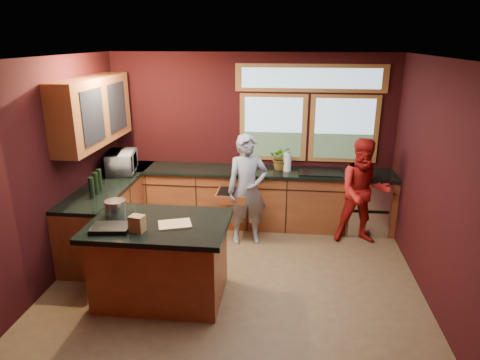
% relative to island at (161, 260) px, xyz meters
% --- Properties ---
extents(floor, '(4.50, 4.50, 0.00)m').
position_rel_island_xyz_m(floor, '(0.81, 0.48, -0.48)').
color(floor, brown).
rests_on(floor, ground).
extents(room_shell, '(4.52, 4.02, 2.71)m').
position_rel_island_xyz_m(room_shell, '(0.22, 0.80, 1.32)').
color(room_shell, black).
rests_on(room_shell, ground).
extents(back_counter, '(4.50, 0.64, 0.93)m').
position_rel_island_xyz_m(back_counter, '(1.01, 2.17, -0.01)').
color(back_counter, brown).
rests_on(back_counter, floor).
extents(left_counter, '(0.64, 2.30, 0.93)m').
position_rel_island_xyz_m(left_counter, '(-1.14, 1.33, -0.01)').
color(left_counter, brown).
rests_on(left_counter, floor).
extents(island, '(1.55, 1.05, 0.95)m').
position_rel_island_xyz_m(island, '(0.00, 0.00, 0.00)').
color(island, brown).
rests_on(island, floor).
extents(person_grey, '(0.67, 0.53, 1.63)m').
position_rel_island_xyz_m(person_grey, '(0.85, 1.54, 0.34)').
color(person_grey, slate).
rests_on(person_grey, floor).
extents(person_red, '(0.79, 0.63, 1.57)m').
position_rel_island_xyz_m(person_red, '(2.51, 1.73, 0.31)').
color(person_red, '#A51613').
rests_on(person_red, floor).
extents(microwave, '(0.52, 0.66, 0.33)m').
position_rel_island_xyz_m(microwave, '(-1.11, 1.79, 0.62)').
color(microwave, '#999999').
rests_on(microwave, left_counter).
extents(potted_plant, '(0.34, 0.29, 0.38)m').
position_rel_island_xyz_m(potted_plant, '(1.30, 2.23, 0.64)').
color(potted_plant, '#999999').
rests_on(potted_plant, back_counter).
extents(paper_towel, '(0.12, 0.12, 0.28)m').
position_rel_island_xyz_m(paper_towel, '(1.41, 2.18, 0.59)').
color(paper_towel, silver).
rests_on(paper_towel, back_counter).
extents(cutting_board, '(0.41, 0.35, 0.02)m').
position_rel_island_xyz_m(cutting_board, '(0.20, -0.05, 0.48)').
color(cutting_board, tan).
rests_on(cutting_board, island).
extents(stock_pot, '(0.24, 0.24, 0.18)m').
position_rel_island_xyz_m(stock_pot, '(-0.55, 0.15, 0.56)').
color(stock_pot, silver).
rests_on(stock_pot, island).
extents(paper_bag, '(0.17, 0.15, 0.18)m').
position_rel_island_xyz_m(paper_bag, '(-0.15, -0.25, 0.56)').
color(paper_bag, brown).
rests_on(paper_bag, island).
extents(black_tray, '(0.43, 0.33, 0.05)m').
position_rel_island_xyz_m(black_tray, '(-0.45, -0.25, 0.49)').
color(black_tray, black).
rests_on(black_tray, island).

